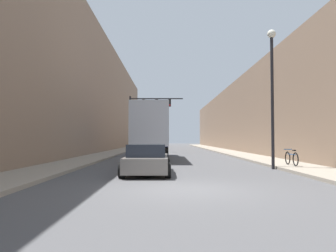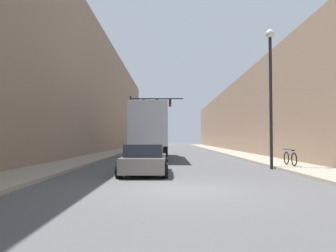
{
  "view_description": "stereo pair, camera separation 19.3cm",
  "coord_description": "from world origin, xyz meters",
  "px_view_note": "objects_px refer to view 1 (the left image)",
  "views": [
    {
      "loc": [
        -0.63,
        -10.17,
        1.58
      ],
      "look_at": [
        -0.51,
        10.77,
        2.39
      ],
      "focal_mm": 35.0,
      "sensor_mm": 36.0,
      "label": 1
    },
    {
      "loc": [
        -0.44,
        -10.17,
        1.58
      ],
      "look_at": [
        -0.51,
        10.77,
        2.39
      ],
      "focal_mm": 35.0,
      "sensor_mm": 36.0,
      "label": 2
    }
  ],
  "objects_px": {
    "semi_truck": "(153,131)",
    "parked_bicycle": "(291,158)",
    "street_lamp": "(272,80)",
    "sedan_car": "(147,159)",
    "traffic_signal_gantry": "(144,112)"
  },
  "relations": [
    {
      "from": "semi_truck",
      "to": "parked_bicycle",
      "type": "bearing_deg",
      "value": -47.25
    },
    {
      "from": "street_lamp",
      "to": "parked_bicycle",
      "type": "relative_size",
      "value": 4.0
    },
    {
      "from": "sedan_car",
      "to": "parked_bicycle",
      "type": "distance_m",
      "value": 8.05
    },
    {
      "from": "street_lamp",
      "to": "parked_bicycle",
      "type": "bearing_deg",
      "value": 25.94
    },
    {
      "from": "street_lamp",
      "to": "parked_bicycle",
      "type": "height_order",
      "value": "street_lamp"
    },
    {
      "from": "street_lamp",
      "to": "parked_bicycle",
      "type": "xyz_separation_m",
      "value": [
        1.18,
        0.57,
        -4.11
      ]
    },
    {
      "from": "traffic_signal_gantry",
      "to": "parked_bicycle",
      "type": "bearing_deg",
      "value": -66.4
    },
    {
      "from": "parked_bicycle",
      "to": "sedan_car",
      "type": "bearing_deg",
      "value": -160.13
    },
    {
      "from": "sedan_car",
      "to": "traffic_signal_gantry",
      "type": "distance_m",
      "value": 24.52
    },
    {
      "from": "semi_truck",
      "to": "traffic_signal_gantry",
      "type": "height_order",
      "value": "traffic_signal_gantry"
    },
    {
      "from": "parked_bicycle",
      "to": "semi_truck",
      "type": "bearing_deg",
      "value": 132.75
    },
    {
      "from": "sedan_car",
      "to": "street_lamp",
      "type": "distance_m",
      "value": 7.84
    },
    {
      "from": "semi_truck",
      "to": "sedan_car",
      "type": "distance_m",
      "value": 11.26
    },
    {
      "from": "semi_truck",
      "to": "parked_bicycle",
      "type": "xyz_separation_m",
      "value": [
        7.78,
        -8.42,
        -1.69
      ]
    },
    {
      "from": "semi_truck",
      "to": "parked_bicycle",
      "type": "distance_m",
      "value": 11.59
    }
  ]
}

